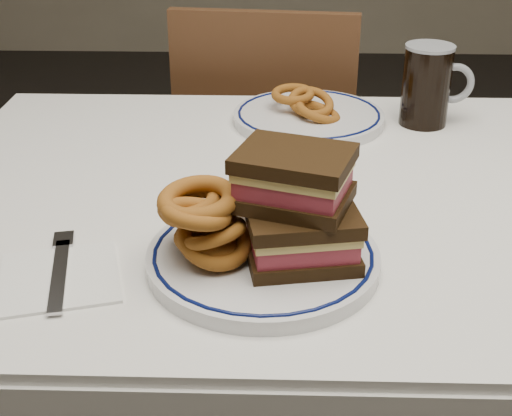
{
  "coord_description": "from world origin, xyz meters",
  "views": [
    {
      "loc": [
        -0.09,
        -0.97,
        1.22
      ],
      "look_at": [
        -0.11,
        -0.19,
        0.82
      ],
      "focal_mm": 50.0,
      "sensor_mm": 36.0,
      "label": 1
    }
  ],
  "objects_px": {
    "beer_mug": "(428,85)",
    "reuben_sandwich": "(298,207)",
    "chair_far": "(268,165)",
    "far_plate": "(309,117)",
    "main_plate": "(263,257)"
  },
  "relations": [
    {
      "from": "beer_mug",
      "to": "reuben_sandwich",
      "type": "bearing_deg",
      "value": -115.95
    },
    {
      "from": "main_plate",
      "to": "beer_mug",
      "type": "bearing_deg",
      "value": 60.07
    },
    {
      "from": "main_plate",
      "to": "beer_mug",
      "type": "distance_m",
      "value": 0.58
    },
    {
      "from": "beer_mug",
      "to": "far_plate",
      "type": "distance_m",
      "value": 0.22
    },
    {
      "from": "reuben_sandwich",
      "to": "beer_mug",
      "type": "distance_m",
      "value": 0.57
    },
    {
      "from": "chair_far",
      "to": "beer_mug",
      "type": "bearing_deg",
      "value": -53.17
    },
    {
      "from": "main_plate",
      "to": "beer_mug",
      "type": "xyz_separation_m",
      "value": [
        0.29,
        0.5,
        0.06
      ]
    },
    {
      "from": "chair_far",
      "to": "far_plate",
      "type": "xyz_separation_m",
      "value": [
        0.08,
        -0.39,
        0.27
      ]
    },
    {
      "from": "chair_far",
      "to": "beer_mug",
      "type": "height_order",
      "value": "beer_mug"
    },
    {
      "from": "chair_far",
      "to": "far_plate",
      "type": "bearing_deg",
      "value": -78.63
    },
    {
      "from": "chair_far",
      "to": "main_plate",
      "type": "xyz_separation_m",
      "value": [
        0.0,
        -0.89,
        0.28
      ]
    },
    {
      "from": "main_plate",
      "to": "far_plate",
      "type": "bearing_deg",
      "value": 81.52
    },
    {
      "from": "main_plate",
      "to": "reuben_sandwich",
      "type": "xyz_separation_m",
      "value": [
        0.04,
        -0.01,
        0.08
      ]
    },
    {
      "from": "chair_far",
      "to": "reuben_sandwich",
      "type": "xyz_separation_m",
      "value": [
        0.04,
        -0.9,
        0.35
      ]
    },
    {
      "from": "reuben_sandwich",
      "to": "beer_mug",
      "type": "bearing_deg",
      "value": 64.05
    }
  ]
}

